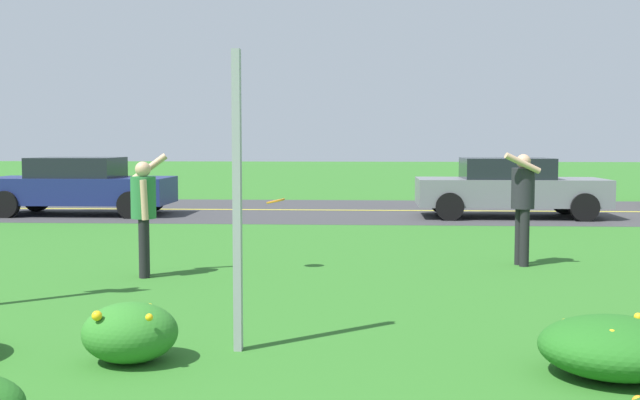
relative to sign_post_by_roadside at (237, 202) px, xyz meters
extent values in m
plane|color=#2D6B23|center=(-0.66, 4.27, -1.32)|extent=(120.00, 120.00, 0.00)
cube|color=#38383A|center=(-0.66, 13.99, -1.32)|extent=(120.00, 7.24, 0.01)
cube|color=yellow|center=(-0.66, 13.99, -1.31)|extent=(120.00, 0.16, 0.00)
ellipsoid|color=#2D7526|center=(-0.84, -0.42, -1.07)|extent=(0.80, 0.74, 0.50)
sphere|color=yellow|center=(-0.60, -0.71, -0.87)|extent=(0.06, 0.06, 0.06)
sphere|color=yellow|center=(-1.03, -0.68, -0.87)|extent=(0.08, 0.08, 0.08)
sphere|color=yellow|center=(-0.72, -0.27, -0.89)|extent=(0.06, 0.06, 0.06)
ellipsoid|color=#23661E|center=(3.09, -0.59, -1.09)|extent=(1.19, 1.10, 0.47)
sphere|color=gold|center=(2.93, -0.63, -0.94)|extent=(0.08, 0.08, 0.08)
sphere|color=gold|center=(2.98, -0.85, -0.92)|extent=(0.07, 0.07, 0.07)
sphere|color=gold|center=(2.78, -0.26, -0.98)|extent=(0.07, 0.07, 0.07)
sphere|color=gold|center=(3.28, -0.54, -0.85)|extent=(0.07, 0.07, 0.07)
cube|color=#93969B|center=(0.00, 0.00, 0.00)|extent=(0.07, 0.10, 2.65)
cylinder|color=#287038|center=(-1.90, 3.62, -0.23)|extent=(0.34, 0.34, 0.57)
sphere|color=tan|center=(-1.90, 3.62, 0.15)|extent=(0.21, 0.21, 0.21)
cylinder|color=black|center=(-1.92, 3.70, -0.92)|extent=(0.14, 0.14, 0.80)
cylinder|color=black|center=(-1.88, 3.54, -0.92)|extent=(0.14, 0.14, 0.80)
cylinder|color=tan|center=(-1.87, 3.83, 0.17)|extent=(0.49, 0.20, 0.39)
cylinder|color=tan|center=(-1.84, 3.43, -0.25)|extent=(0.13, 0.11, 0.54)
cylinder|color=#232328|center=(3.45, 4.92, -0.17)|extent=(0.34, 0.34, 0.60)
sphere|color=tan|center=(3.45, 4.92, 0.23)|extent=(0.21, 0.21, 0.21)
cylinder|color=black|center=(3.47, 4.84, -0.90)|extent=(0.14, 0.14, 0.85)
cylinder|color=black|center=(3.43, 5.00, -0.90)|extent=(0.14, 0.14, 0.85)
cylinder|color=tan|center=(3.39, 4.70, 0.21)|extent=(0.56, 0.22, 0.31)
cylinder|color=tan|center=(3.38, 5.11, -0.18)|extent=(0.13, 0.11, 0.57)
cylinder|color=orange|center=(-0.17, 4.29, -0.32)|extent=(0.27, 0.27, 0.08)
torus|color=orange|center=(-0.17, 4.29, -0.33)|extent=(0.27, 0.27, 0.08)
cube|color=navy|center=(-6.07, 12.36, -0.70)|extent=(4.50, 1.82, 0.66)
cube|color=black|center=(-6.17, 12.36, -0.13)|extent=(2.10, 1.64, 0.52)
cylinder|color=black|center=(-4.52, 13.25, -0.99)|extent=(0.66, 0.22, 0.66)
cylinder|color=black|center=(-4.52, 11.47, -0.99)|extent=(0.66, 0.22, 0.66)
cylinder|color=black|center=(-7.62, 13.25, -0.99)|extent=(0.66, 0.22, 0.66)
cylinder|color=black|center=(-7.62, 11.47, -0.99)|extent=(0.66, 0.22, 0.66)
cube|color=slate|center=(4.62, 12.36, -0.70)|extent=(4.50, 1.82, 0.66)
cube|color=black|center=(4.52, 12.36, -0.13)|extent=(2.10, 1.64, 0.52)
cylinder|color=black|center=(6.17, 13.25, -0.99)|extent=(0.66, 0.22, 0.66)
cylinder|color=black|center=(6.17, 11.47, -0.99)|extent=(0.66, 0.22, 0.66)
cylinder|color=black|center=(3.07, 13.25, -0.99)|extent=(0.66, 0.22, 0.66)
cylinder|color=black|center=(3.07, 11.47, -0.99)|extent=(0.66, 0.22, 0.66)
camera|label=1|loc=(1.13, -6.69, 0.53)|focal=43.40mm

